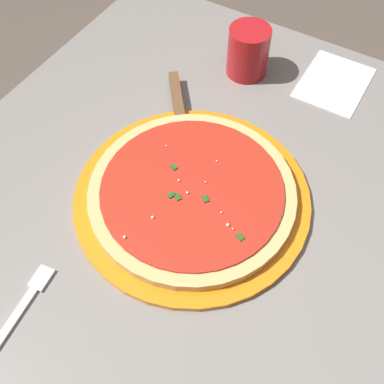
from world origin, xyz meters
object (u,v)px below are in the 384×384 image
object	(u,v)px
cup_tall_drink	(248,51)
napkin_folded_right	(334,83)
serving_plate	(192,197)
pizza_server	(180,115)
fork	(15,317)
pizza	(192,192)

from	to	relation	value
cup_tall_drink	napkin_folded_right	bearing A→B (deg)	109.24
serving_plate	pizza_server	bearing A→B (deg)	-142.10
cup_tall_drink	fork	xyz separation A→B (m)	(0.61, -0.04, -0.05)
pizza_server	napkin_folded_right	size ratio (longest dim) A/B	1.30
pizza	pizza_server	world-z (taller)	pizza
pizza_server	fork	size ratio (longest dim) A/B	1.07
pizza	napkin_folded_right	world-z (taller)	pizza
cup_tall_drink	fork	bearing A→B (deg)	-4.17
cup_tall_drink	fork	world-z (taller)	cup_tall_drink
serving_plate	pizza	size ratio (longest dim) A/B	1.15
serving_plate	pizza_server	world-z (taller)	pizza_server
pizza_server	pizza	bearing A→B (deg)	37.90
fork	serving_plate	bearing A→B (deg)	159.68
pizza_server	napkin_folded_right	distance (m)	0.31
pizza	cup_tall_drink	size ratio (longest dim) A/B	3.40
pizza	napkin_folded_right	bearing A→B (deg)	165.21
cup_tall_drink	napkin_folded_right	distance (m)	0.18
serving_plate	napkin_folded_right	distance (m)	0.39
serving_plate	napkin_folded_right	xyz separation A→B (m)	(-0.37, 0.10, -0.00)
serving_plate	fork	xyz separation A→B (m)	(0.29, -0.11, -0.00)
pizza	napkin_folded_right	xyz separation A→B (m)	(-0.37, 0.10, -0.02)
pizza	pizza_server	size ratio (longest dim) A/B	1.63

